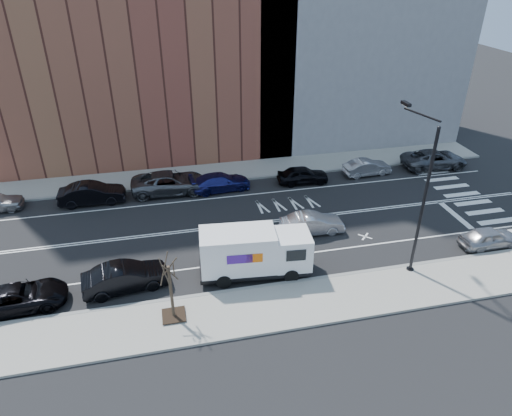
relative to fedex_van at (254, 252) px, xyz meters
name	(u,v)px	position (x,y,z in m)	size (l,w,h in m)	color
ground	(266,222)	(2.12, 5.60, -1.55)	(120.00, 120.00, 0.00)	black
sidewalk_near	(305,303)	(2.12, -3.20, -1.48)	(44.00, 3.60, 0.15)	gray
sidewalk_far	(242,170)	(2.12, 14.40, -1.48)	(44.00, 3.60, 0.15)	gray
curb_near	(295,282)	(2.12, -1.40, -1.47)	(44.00, 0.25, 0.17)	gray
curb_far	(247,179)	(2.12, 12.60, -1.47)	(44.00, 0.25, 0.17)	gray
crosswalk	(467,198)	(18.12, 5.60, -1.55)	(3.00, 14.00, 0.01)	white
road_markings	(266,222)	(2.12, 5.60, -1.55)	(40.00, 8.60, 0.01)	white
bldg_brick	(132,28)	(-5.88, 21.20, 9.45)	(26.00, 10.00, 22.00)	brown
streetlight	(420,192)	(9.12, -1.31, 3.53)	(0.44, 4.02, 9.34)	black
street_tree	(172,297)	(-4.88, -2.80, -0.10)	(1.20, 1.20, 3.75)	black
fedex_van	(254,252)	(0.00, 0.00, 0.00)	(6.64, 2.78, 2.96)	black
far_parked_b	(92,193)	(-10.03, 11.20, -0.75)	(1.69, 4.84, 1.59)	black
far_parked_c	(170,183)	(-4.18, 11.70, -0.72)	(2.77, 6.01, 1.67)	#4E5056
far_parked_d	(220,182)	(-0.28, 11.23, -0.85)	(1.95, 4.80, 1.39)	navy
far_parked_e	(303,175)	(6.50, 11.02, -0.84)	(1.67, 4.16, 1.42)	black
far_parked_f	(367,167)	(12.31, 11.34, -0.88)	(1.43, 4.09, 1.35)	#A09FA3
far_parked_g	(434,159)	(18.71, 11.46, -0.77)	(2.60, 5.65, 1.57)	#494B51
driving_sedan	(312,224)	(4.78, 3.59, -0.85)	(1.49, 4.26, 1.40)	#A9A9AE
near_parked_rear_a	(126,277)	(-7.30, 0.25, -0.77)	(1.65, 4.72, 1.56)	black
near_parked_rear_b	(19,297)	(-12.80, -0.14, -0.87)	(2.25, 4.88, 1.36)	black
near_parked_front	(489,238)	(15.35, -0.48, -0.89)	(1.57, 3.89, 1.33)	#A2A2A7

